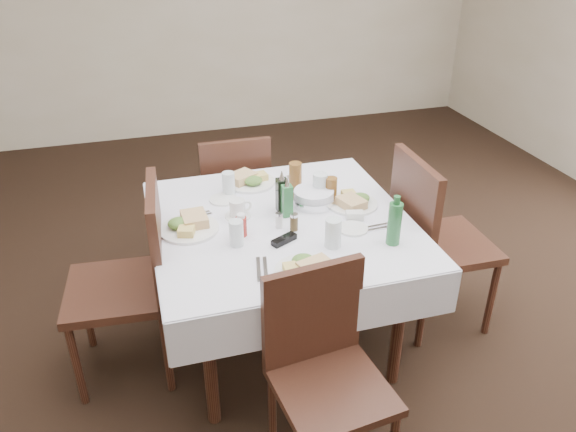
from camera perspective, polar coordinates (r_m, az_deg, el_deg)
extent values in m
plane|color=black|center=(3.17, 0.96, -13.15)|extent=(7.00, 7.00, 0.00)
cylinder|color=black|center=(2.58, -7.96, -14.49)|extent=(0.06, 0.06, 0.72)
cylinder|color=black|center=(3.31, -10.47, -3.80)|extent=(0.06, 0.06, 0.72)
cylinder|color=black|center=(2.80, 11.15, -10.77)|extent=(0.06, 0.06, 0.72)
cylinder|color=black|center=(3.48, 4.60, -1.58)|extent=(0.06, 0.06, 0.72)
cube|color=black|center=(2.79, -0.70, -0.90)|extent=(1.15, 1.15, 0.03)
cube|color=white|center=(2.78, -0.70, -0.52)|extent=(1.27, 1.27, 0.01)
cube|color=white|center=(3.37, -3.54, 2.93)|extent=(1.26, 0.02, 0.22)
cube|color=white|center=(2.35, 3.48, -10.19)|extent=(1.26, 0.02, 0.22)
cube|color=white|center=(3.04, 10.81, -0.70)|extent=(0.02, 1.26, 0.22)
cube|color=white|center=(2.76, -13.38, -4.28)|extent=(0.02, 1.26, 0.22)
cube|color=black|center=(3.72, -5.67, 1.95)|extent=(0.44, 0.44, 0.04)
cube|color=black|center=(3.45, -5.26, 4.00)|extent=(0.43, 0.05, 0.47)
cylinder|color=black|center=(4.02, -3.40, 0.65)|extent=(0.04, 0.04, 0.44)
cylinder|color=black|center=(3.70, -2.15, -1.99)|extent=(0.04, 0.04, 0.44)
cylinder|color=black|center=(3.97, -8.65, -0.04)|extent=(0.04, 0.04, 0.44)
cylinder|color=black|center=(3.65, -7.84, -2.79)|extent=(0.04, 0.04, 0.44)
cube|color=black|center=(2.34, 4.52, -17.24)|extent=(0.48, 0.48, 0.04)
cube|color=black|center=(2.31, 2.52, -9.98)|extent=(0.43, 0.09, 0.47)
cylinder|color=black|center=(2.56, -1.60, -19.07)|extent=(0.04, 0.04, 0.44)
cylinder|color=black|center=(2.68, 6.16, -16.67)|extent=(0.04, 0.04, 0.44)
cube|color=black|center=(3.21, 15.65, -2.81)|extent=(0.49, 0.49, 0.04)
cube|color=black|center=(2.98, 12.65, 0.86)|extent=(0.06, 0.48, 0.53)
cylinder|color=black|center=(3.30, 19.99, -7.73)|extent=(0.04, 0.04, 0.49)
cylinder|color=black|center=(3.11, 13.52, -9.20)|extent=(0.04, 0.04, 0.49)
cylinder|color=black|center=(3.58, 16.43, -3.98)|extent=(0.04, 0.04, 0.49)
cylinder|color=black|center=(3.40, 10.35, -5.08)|extent=(0.04, 0.04, 0.49)
cube|color=black|center=(2.87, -16.97, -7.18)|extent=(0.52, 0.52, 0.04)
cube|color=black|center=(2.71, -13.17, -2.26)|extent=(0.08, 0.48, 0.53)
cylinder|color=black|center=(3.21, -19.85, -8.88)|extent=(0.04, 0.04, 0.49)
cylinder|color=black|center=(3.16, -12.35, -8.26)|extent=(0.04, 0.04, 0.49)
cylinder|color=black|center=(2.89, -20.69, -13.88)|extent=(0.04, 0.04, 0.49)
cylinder|color=black|center=(2.84, -12.21, -13.28)|extent=(0.04, 0.04, 0.49)
cylinder|color=white|center=(3.15, -3.85, 3.44)|extent=(0.28, 0.28, 0.01)
cube|color=#B87A4C|center=(3.14, -4.69, 3.94)|extent=(0.18, 0.17, 0.05)
cube|color=tan|center=(3.16, -3.00, 4.02)|extent=(0.10, 0.08, 0.04)
ellipsoid|color=#2A5A1A|center=(3.10, -3.55, 3.61)|extent=(0.10, 0.09, 0.05)
cylinder|color=white|center=(2.39, 1.81, -5.69)|extent=(0.27, 0.27, 0.01)
cube|color=#B87A4C|center=(2.36, 2.88, -5.24)|extent=(0.17, 0.15, 0.04)
cube|color=tan|center=(2.36, 0.65, -5.37)|extent=(0.09, 0.07, 0.03)
ellipsoid|color=#2A5A1A|center=(2.41, 1.53, -4.53)|extent=(0.10, 0.09, 0.04)
cylinder|color=white|center=(2.93, 6.53, 1.26)|extent=(0.26, 0.26, 0.01)
cube|color=#B87A4C|center=(2.88, 6.45, 1.37)|extent=(0.14, 0.16, 0.04)
cube|color=tan|center=(2.96, 6.25, 2.10)|extent=(0.07, 0.09, 0.03)
ellipsoid|color=#2A5A1A|center=(2.94, 7.38, 1.84)|extent=(0.10, 0.09, 0.04)
cylinder|color=white|center=(2.73, -10.01, -1.29)|extent=(0.29, 0.29, 0.01)
cube|color=#B87A4C|center=(2.75, -9.49, -0.29)|extent=(0.12, 0.15, 0.05)
cube|color=tan|center=(2.67, -10.25, -1.39)|extent=(0.10, 0.11, 0.04)
ellipsoid|color=#2A5A1A|center=(2.72, -11.05, -0.72)|extent=(0.11, 0.10, 0.05)
cylinder|color=white|center=(2.98, -6.60, 1.68)|extent=(0.15, 0.15, 0.01)
cylinder|color=white|center=(2.71, 6.60, -1.28)|extent=(0.15, 0.15, 0.01)
cylinder|color=silver|center=(3.02, -6.05, 3.31)|extent=(0.07, 0.07, 0.13)
cylinder|color=silver|center=(2.54, 4.60, -1.73)|extent=(0.07, 0.07, 0.14)
cylinder|color=silver|center=(2.95, 3.27, 3.01)|extent=(0.08, 0.08, 0.14)
cylinder|color=silver|center=(2.56, -5.26, -1.74)|extent=(0.07, 0.07, 0.12)
cylinder|color=brown|center=(3.07, 0.75, 4.12)|extent=(0.07, 0.07, 0.15)
cylinder|color=brown|center=(2.94, 4.40, 2.73)|extent=(0.06, 0.06, 0.13)
cylinder|color=silver|center=(2.92, 2.62, 1.63)|extent=(0.23, 0.23, 0.04)
cylinder|color=white|center=(2.91, 2.63, 2.19)|extent=(0.21, 0.21, 0.05)
cube|color=black|center=(2.82, -0.63, 2.14)|extent=(0.05, 0.05, 0.18)
cone|color=silver|center=(2.78, -0.64, 4.20)|extent=(0.03, 0.03, 0.05)
cube|color=#276835|center=(2.78, -0.10, 1.54)|extent=(0.05, 0.05, 0.17)
cone|color=silver|center=(2.73, -0.10, 3.50)|extent=(0.03, 0.03, 0.05)
cylinder|color=maroon|center=(2.64, -4.77, -1.07)|extent=(0.05, 0.05, 0.10)
cylinder|color=white|center=(2.61, -4.82, 0.01)|extent=(0.04, 0.04, 0.02)
cylinder|color=white|center=(2.70, -0.93, -0.54)|extent=(0.03, 0.03, 0.07)
cylinder|color=silver|center=(2.68, -0.94, 0.18)|extent=(0.03, 0.03, 0.01)
cylinder|color=#46361B|center=(2.68, 0.61, -0.74)|extent=(0.04, 0.04, 0.07)
cylinder|color=silver|center=(2.66, 0.62, 0.07)|extent=(0.04, 0.04, 0.01)
cylinder|color=white|center=(2.81, -5.13, 0.00)|extent=(0.13, 0.13, 0.01)
cylinder|color=white|center=(2.79, -5.17, 0.84)|extent=(0.08, 0.08, 0.08)
cylinder|color=black|center=(2.78, -5.20, 1.37)|extent=(0.07, 0.07, 0.01)
torus|color=white|center=(2.81, -4.23, 1.03)|extent=(0.06, 0.02, 0.06)
cube|color=black|center=(2.59, -0.41, -2.42)|extent=(0.13, 0.09, 0.03)
cylinder|color=#276835|center=(2.59, 10.76, -0.78)|extent=(0.06, 0.06, 0.20)
cylinder|color=#276835|center=(2.53, 11.01, 1.60)|extent=(0.03, 0.03, 0.04)
cube|color=white|center=(2.79, 6.78, 0.04)|extent=(0.09, 0.07, 0.04)
cube|color=#F8A3C4|center=(2.79, 6.79, 0.16)|extent=(0.07, 0.05, 0.02)
cube|color=silver|center=(3.13, -0.08, 3.28)|extent=(0.02, 0.20, 0.01)
cube|color=silver|center=(3.14, 0.47, 3.34)|extent=(0.02, 0.20, 0.01)
cube|color=silver|center=(2.41, -2.30, -5.44)|extent=(0.06, 0.19, 0.01)
cube|color=silver|center=(2.41, -3.00, -5.47)|extent=(0.06, 0.19, 0.01)
cube|color=silver|center=(2.74, 9.46, -1.24)|extent=(0.18, 0.02, 0.01)
cube|color=silver|center=(2.76, 9.19, -0.96)|extent=(0.18, 0.02, 0.01)
cube|color=silver|center=(2.85, -9.53, 0.03)|extent=(0.17, 0.06, 0.01)
cube|color=silver|center=(2.83, -9.31, -0.19)|extent=(0.17, 0.06, 0.01)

